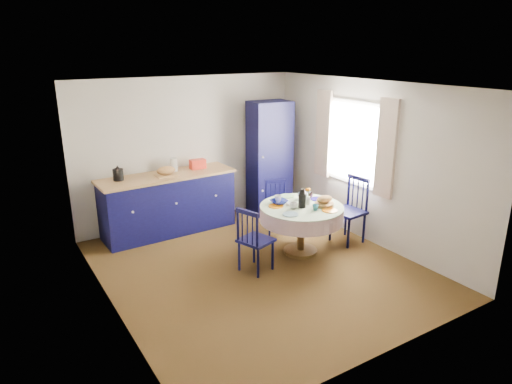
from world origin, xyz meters
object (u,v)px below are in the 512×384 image
at_px(kitchen_counter, 168,203).
at_px(dining_table, 302,214).
at_px(chair_right, 350,209).
at_px(mug_c, 309,195).
at_px(chair_left, 254,239).
at_px(mug_d, 278,199).
at_px(pantry_cabinet, 269,158).
at_px(cobalt_bowl, 279,202).
at_px(mug_b, 315,208).
at_px(chair_far, 277,206).
at_px(mug_a, 294,205).

xyz_separation_m(kitchen_counter, dining_table, (1.37, -1.81, 0.11)).
bearing_deg(chair_right, mug_c, -121.68).
xyz_separation_m(chair_left, mug_c, (1.23, 0.37, 0.31)).
bearing_deg(mug_d, mug_c, -10.29).
relative_size(pantry_cabinet, chair_right, 1.97).
height_order(mug_d, cobalt_bowl, mug_d).
height_order(mug_b, cobalt_bowl, mug_b).
relative_size(pantry_cabinet, chair_far, 2.38).
bearing_deg(pantry_cabinet, chair_right, -75.48).
distance_m(dining_table, chair_far, 0.93).
bearing_deg(kitchen_counter, chair_far, -32.60).
height_order(chair_right, mug_a, chair_right).
height_order(mug_c, cobalt_bowl, mug_c).
distance_m(pantry_cabinet, mug_d, 1.65).
bearing_deg(mug_b, mug_a, 133.02).
relative_size(dining_table, chair_right, 1.17).
bearing_deg(chair_far, mug_d, -100.67).
height_order(chair_left, mug_a, chair_left).
xyz_separation_m(mug_b, mug_c, (0.27, 0.48, 0.00)).
relative_size(chair_left, mug_a, 8.20).
bearing_deg(pantry_cabinet, mug_c, -95.62).
height_order(kitchen_counter, pantry_cabinet, pantry_cabinet).
relative_size(chair_right, mug_b, 11.46).
bearing_deg(chair_left, mug_c, -91.45).
xyz_separation_m(chair_far, mug_d, (-0.37, -0.56, 0.35)).
bearing_deg(kitchen_counter, cobalt_bowl, -55.64).
height_order(kitchen_counter, mug_c, kitchen_counter).
bearing_deg(pantry_cabinet, mug_b, -100.52).
bearing_deg(mug_c, chair_right, -26.46).
bearing_deg(mug_c, chair_left, -163.15).
distance_m(chair_left, cobalt_bowl, 0.84).
distance_m(mug_d, cobalt_bowl, 0.08).
bearing_deg(mug_a, chair_left, -170.96).
relative_size(kitchen_counter, cobalt_bowl, 8.96).
distance_m(kitchen_counter, chair_left, 2.00).
distance_m(chair_left, mug_c, 1.32).
distance_m(chair_left, mug_b, 1.01).
relative_size(mug_a, mug_b, 1.25).
xyz_separation_m(chair_left, chair_far, (1.08, 1.03, -0.03)).
bearing_deg(mug_d, mug_a, -84.60).
relative_size(chair_right, mug_a, 9.20).
height_order(dining_table, mug_a, dining_table).
bearing_deg(mug_c, mug_a, -152.34).
distance_m(mug_a, mug_b, 0.31).
xyz_separation_m(chair_left, chair_right, (1.82, 0.08, 0.06)).
height_order(chair_left, cobalt_bowl, chair_left).
relative_size(dining_table, chair_far, 1.42).
relative_size(pantry_cabinet, mug_c, 18.17).
distance_m(chair_left, chair_right, 1.82).
xyz_separation_m(chair_left, mug_d, (0.71, 0.46, 0.32)).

